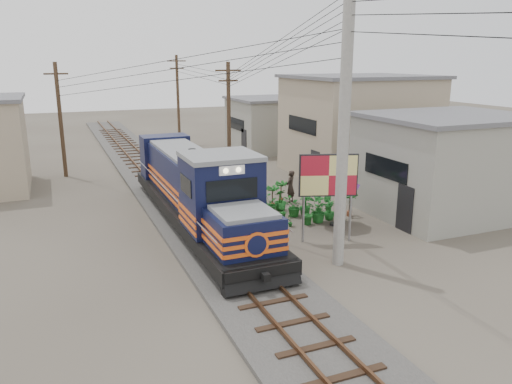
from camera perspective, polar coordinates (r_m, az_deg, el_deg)
name	(u,v)px	position (r m, az deg, el deg)	size (l,w,h in m)	color
ground	(242,274)	(17.40, -1.58, -9.32)	(120.00, 120.00, 0.00)	#473F35
ballast	(174,199)	(26.42, -9.35, -0.77)	(3.60, 70.00, 0.16)	#595651
track	(174,195)	(26.37, -9.37, -0.39)	(1.15, 70.00, 0.12)	#51331E
locomotive	(197,190)	(21.82, -6.79, 0.18)	(2.72, 14.79, 3.67)	black
utility_pole_main	(344,125)	(17.12, 10.01, 7.52)	(0.40, 0.40, 10.00)	#9E9B93
wooden_pole_mid	(229,118)	(30.75, -3.13, 8.45)	(1.60, 0.24, 7.00)	#4C3826
wooden_pole_far	(178,98)	(44.20, -8.91, 10.60)	(1.60, 0.24, 7.50)	#4C3826
wooden_pole_left	(60,118)	(33.02, -21.46, 7.89)	(1.60, 0.24, 7.00)	#4C3826
power_lines	(172,50)	(23.96, -9.60, 15.74)	(9.65, 19.00, 3.30)	black
shophouse_front	(447,164)	(25.17, 20.99, 2.98)	(7.35, 6.30, 4.70)	gray
shophouse_mid	(358,125)	(32.62, 11.59, 7.54)	(8.40, 7.35, 6.20)	tan
shophouse_back	(272,124)	(40.72, 1.83, 7.83)	(6.30, 6.30, 4.20)	gray
billboard	(328,178)	(19.75, 8.27, 1.64)	(2.24, 0.85, 3.59)	#99999E
market_umbrella	(336,180)	(21.93, 9.17, 1.38)	(2.70, 2.70, 2.36)	black
vendor	(290,187)	(25.56, 3.96, 0.62)	(0.61, 0.40, 1.67)	black
plant_nursery	(302,207)	(23.28, 5.24, -1.76)	(3.31, 3.29, 1.07)	#1C6421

